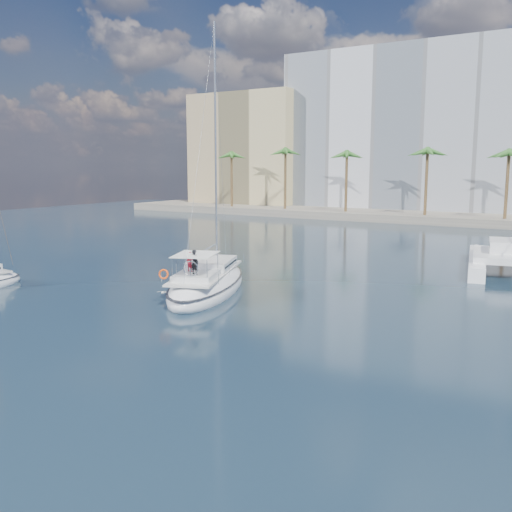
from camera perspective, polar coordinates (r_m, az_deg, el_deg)
The scene contains 8 objects.
ground at distance 34.26m, azimuth -1.70°, elevation -5.25°, with size 160.00×160.00×0.00m, color black.
quay at distance 90.91m, azimuth 20.00°, elevation 3.54°, with size 120.00×14.00×1.20m, color gray.
building_modern at distance 105.31m, azimuth 15.25°, elevation 11.75°, with size 42.00×16.00×28.00m, color silver.
building_tan_left at distance 113.99m, azimuth -0.26°, elevation 10.33°, with size 22.00×14.00×22.00m, color tan.
palm_left at distance 99.56m, azimuth -0.00°, elevation 10.10°, with size 3.60×3.60×12.30m.
palm_centre at distance 86.67m, azimuth 19.79°, elevation 9.73°, with size 3.60×3.60×12.30m.
main_sloop at distance 38.66m, azimuth -4.87°, elevation -2.78°, with size 8.51×13.38×18.98m.
seagull at distance 37.05m, azimuth -9.26°, elevation -3.61°, with size 0.97×0.42×0.18m.
Camera 1 is at (18.29, -27.70, 8.46)m, focal length 40.00 mm.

